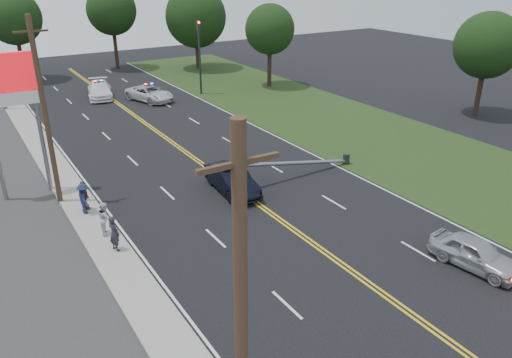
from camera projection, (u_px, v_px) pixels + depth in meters
ground at (328, 254)px, 22.81m from camera, size 120.00×120.00×0.00m
sidewalk at (85, 212)px, 26.50m from camera, size 1.80×70.00×0.12m
grass_verge at (383, 141)px, 37.10m from camera, size 12.00×80.00×0.01m
centerline_yellow at (224, 179)px, 30.58m from camera, size 0.36×80.00×0.00m
pylon_sign at (9, 92)px, 26.19m from camera, size 3.20×0.35×8.00m
traffic_signal at (199, 51)px, 48.43m from camera, size 0.28×0.41×7.05m
fallen_streetlight at (299, 162)px, 30.68m from camera, size 9.36×0.44×1.91m
utility_pole_near at (242, 352)px, 10.10m from camera, size 1.60×0.28×10.00m
utility_pole_mid at (45, 114)px, 25.64m from camera, size 1.60×0.28×10.00m
tree_6 at (14, 18)px, 52.96m from camera, size 5.76×5.76×9.61m
tree_7 at (111, 10)px, 59.01m from camera, size 5.82×5.82×9.79m
tree_8 at (196, 17)px, 59.39m from camera, size 7.23×7.23×9.74m
tree_9 at (270, 29)px, 50.93m from camera, size 5.08×5.08×8.39m
tree_12 at (488, 45)px, 40.94m from camera, size 5.43×5.43×8.63m
crashed_sedan at (232, 180)px, 28.67m from camera, size 1.92×4.73×1.53m
waiting_sedan at (475, 253)px, 21.64m from camera, size 2.15×4.15×1.35m
emergency_a at (150, 94)px, 47.31m from camera, size 3.86×5.57×1.41m
emergency_b at (100, 90)px, 48.44m from camera, size 3.31×5.66×1.54m
bystander_a at (114, 233)px, 22.61m from camera, size 0.60×0.73×1.74m
bystander_b at (105, 218)px, 24.03m from camera, size 0.79×0.92×1.65m
bystander_c at (84, 199)px, 25.98m from camera, size 0.69×1.11×1.66m
bystander_d at (84, 195)px, 26.35m from camera, size 0.62×1.03×1.64m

